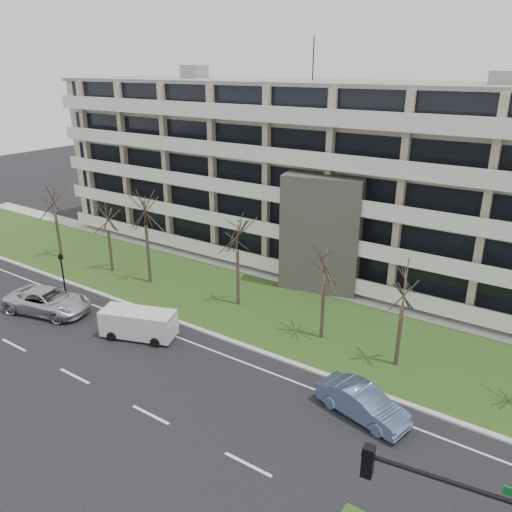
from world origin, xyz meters
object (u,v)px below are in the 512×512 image
Objects in this scene: white_van at (139,322)px; blue_sedan at (363,403)px; silver_pickup at (48,301)px; pedestrian_signal at (62,267)px.

blue_sedan is at bearing -17.03° from white_van.
blue_sedan is (22.96, 1.85, -0.08)m from silver_pickup.
silver_pickup is at bearing 107.38° from blue_sedan.
white_van is (-14.97, -0.70, 0.32)m from blue_sedan.
silver_pickup is at bearing 168.47° from white_van.
blue_sedan is at bearing -0.71° from pedestrian_signal.
white_van reaches higher than blue_sedan.
white_van is at bearing 105.45° from blue_sedan.
pedestrian_signal is (-24.99, 0.97, 1.23)m from blue_sedan.
pedestrian_signal is at bearing 100.57° from blue_sedan.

